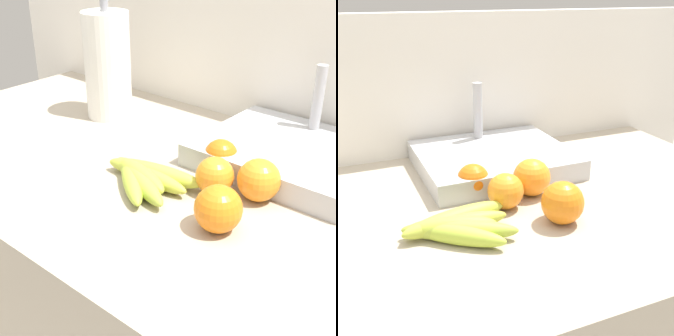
# 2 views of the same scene
# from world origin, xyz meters

# --- Properties ---
(wall_back) EXTENTS (1.86, 0.06, 1.30)m
(wall_back) POSITION_xyz_m (0.00, 0.39, 0.65)
(wall_back) COLOR silver
(wall_back) RESTS_ON ground
(banana_bunch) EXTENTS (0.22, 0.16, 0.04)m
(banana_bunch) POSITION_xyz_m (0.01, -0.07, 0.96)
(banana_bunch) COLOR #B4CF3F
(banana_bunch) RESTS_ON counter
(orange_back_right) EXTENTS (0.08, 0.08, 0.08)m
(orange_back_right) POSITION_xyz_m (0.21, 0.03, 0.98)
(orange_back_right) COLOR orange
(orange_back_right) RESTS_ON counter
(orange_far_right) EXTENTS (0.07, 0.07, 0.07)m
(orange_far_right) POSITION_xyz_m (0.13, -0.01, 0.97)
(orange_far_right) COLOR orange
(orange_far_right) RESTS_ON counter
(orange_center) EXTENTS (0.08, 0.08, 0.08)m
(orange_center) POSITION_xyz_m (0.21, -0.10, 0.98)
(orange_center) COLOR orange
(orange_center) RESTS_ON counter
(orange_back_left) EXTENTS (0.07, 0.07, 0.07)m
(orange_back_left) POSITION_xyz_m (0.09, 0.07, 0.97)
(orange_back_left) COLOR orange
(orange_back_left) RESTS_ON counter
(sink_basin) EXTENTS (0.36, 0.31, 0.19)m
(sink_basin) POSITION_xyz_m (0.19, 0.20, 0.96)
(sink_basin) COLOR #B7BABF
(sink_basin) RESTS_ON counter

